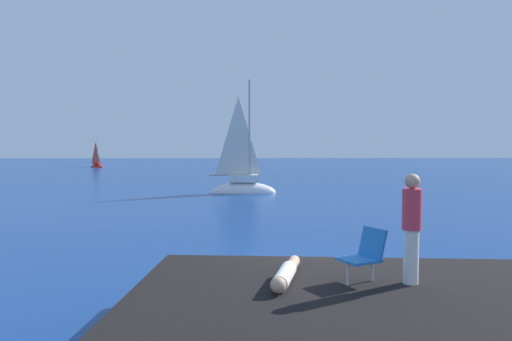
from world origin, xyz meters
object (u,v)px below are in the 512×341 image
sailboat_far (97,166)px  sailboat_near (243,186)px  person_standing (412,225)px  beach_chair (365,253)px  person_sunbather (286,274)px

sailboat_far → sailboat_near: bearing=-27.3°
person_standing → beach_chair: bearing=28.8°
sailboat_near → beach_chair: 20.97m
sailboat_near → sailboat_far: bearing=120.6°
person_sunbather → beach_chair: size_ratio=2.17×
person_sunbather → beach_chair: bearing=-79.1°
person_sunbather → person_standing: (1.83, -0.16, 0.75)m
sailboat_near → person_standing: (2.29, -20.99, 1.29)m
sailboat_near → sailboat_far: (-16.60, 29.51, -0.18)m
sailboat_far → person_standing: 53.94m
person_sunbather → person_standing: size_ratio=1.07×
sailboat_near → sailboat_far: sailboat_near is taller
sailboat_near → sailboat_far: 33.86m
sailboat_near → person_standing: bearing=-82.6°
beach_chair → sailboat_near: bearing=-112.9°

